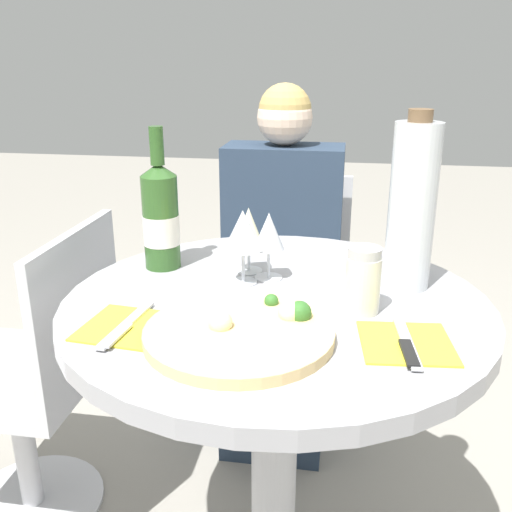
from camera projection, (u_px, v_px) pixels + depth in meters
dining_table at (275, 369)px, 1.18m from camera, size 0.84×0.84×0.77m
chair_behind_diner at (284, 301)px, 2.02m from camera, size 0.44×0.44×0.83m
seated_diner at (279, 290)px, 1.86m from camera, size 0.38×0.41×1.15m
chair_empty_side at (37, 383)px, 1.51m from camera, size 0.44×0.44×0.83m
pizza_large at (242, 332)px, 0.97m from camera, size 0.32×0.32×0.05m
wine_bottle at (161, 217)px, 1.26m from camera, size 0.08×0.08×0.31m
tall_carafe at (412, 206)px, 1.14m from camera, size 0.09×0.09×0.36m
sugar_shaker at (363, 280)px, 1.05m from camera, size 0.07×0.07×0.13m
wine_glass_back_left at (249, 228)px, 1.24m from camera, size 0.06×0.06×0.15m
wine_glass_front_left at (243, 231)px, 1.17m from camera, size 0.08×0.08×0.16m
wine_glass_center at (269, 233)px, 1.20m from camera, size 0.07×0.07×0.15m
place_setting_left at (126, 327)px, 1.00m from camera, size 0.16×0.19×0.01m
place_setting_right at (406, 343)px, 0.94m from camera, size 0.16×0.19×0.01m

